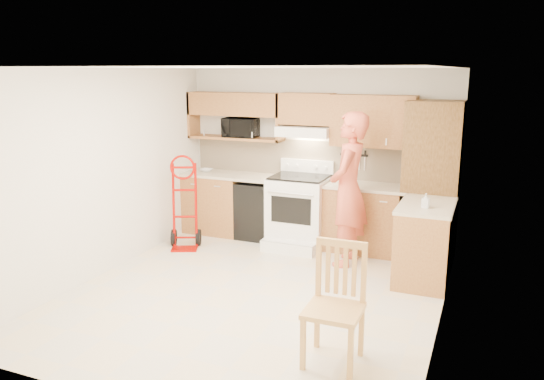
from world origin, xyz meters
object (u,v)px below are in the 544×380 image
Objects in this scene: microwave at (241,127)px; dining_chair at (334,306)px; hand_truck at (184,207)px; person at (348,190)px; range at (298,205)px.

microwave is 0.50× the size of dining_chair.
hand_truck is 3.53m from dining_chair.
microwave is at bearing -111.26° from person.
dining_chair is at bearing -61.10° from hand_truck.
hand_truck is at bearing 141.73° from dining_chair.
person is (0.85, -0.46, 0.39)m from range.
range is 1.14× the size of dining_chair.
person is (1.87, -0.74, -0.64)m from microwave.
person is 1.89× the size of dining_chair.
person reaches higher than range.
dining_chair is at bearing -64.69° from range.
dining_chair is at bearing -59.32° from microwave.
range is at bearing -118.30° from person.
range is 0.60× the size of person.
person reaches higher than hand_truck.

